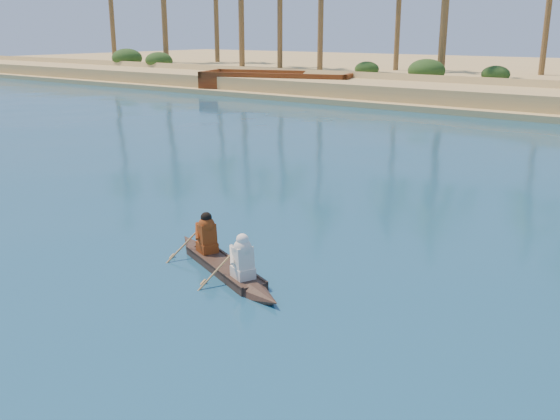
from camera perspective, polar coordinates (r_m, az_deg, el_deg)
The scene contains 3 objects.
ground at distance 14.89m, azimuth 9.76°, elevation -2.64°, with size 160.00×160.00×0.00m, color navy.
canoe at distance 12.75m, azimuth -5.13°, elevation -4.62°, with size 4.22×2.20×1.19m.
barge_left at distance 48.85m, azimuth -0.21°, elevation 11.40°, with size 12.24×7.37×1.94m.
Camera 1 is at (6.33, -12.61, 4.74)m, focal length 40.00 mm.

